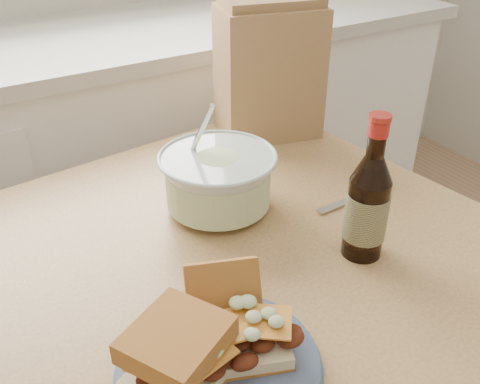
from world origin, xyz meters
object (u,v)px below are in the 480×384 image
paper_bag (269,73)px  coleslaw_bowl (218,182)px  dining_table (242,301)px  beer_bottle (367,205)px  plate (219,365)px

paper_bag → coleslaw_bowl: bearing=-124.7°
coleslaw_bowl → paper_bag: (0.28, 0.24, 0.10)m
coleslaw_bowl → paper_bag: size_ratio=0.73×
dining_table → beer_bottle: bearing=-37.9°
dining_table → beer_bottle: (0.17, -0.11, 0.21)m
dining_table → coleslaw_bowl: (0.03, 0.14, 0.17)m
dining_table → paper_bag: (0.31, 0.38, 0.27)m
coleslaw_bowl → paper_bag: paper_bag is taller
dining_table → plate: (-0.16, -0.20, 0.12)m
coleslaw_bowl → paper_bag: 0.38m
plate → paper_bag: 0.76m
dining_table → plate: 0.28m
beer_bottle → paper_bag: size_ratio=0.84×
coleslaw_bowl → beer_bottle: bearing=-60.9°
dining_table → beer_bottle: 0.29m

